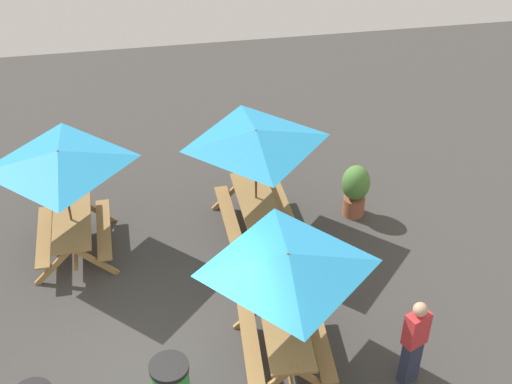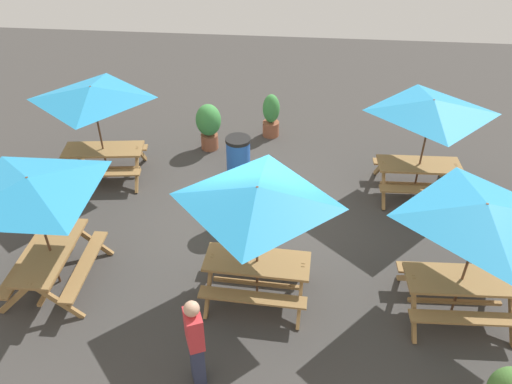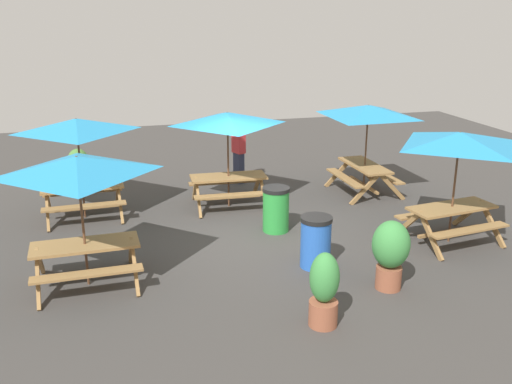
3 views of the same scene
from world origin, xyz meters
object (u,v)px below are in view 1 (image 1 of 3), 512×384
at_px(picnic_table_0, 256,144).
at_px(potted_plant_0, 355,188).
at_px(person_standing, 414,341).
at_px(picnic_table_4, 288,270).
at_px(picnic_table_2, 61,166).

relative_size(picnic_table_0, potted_plant_0, 2.02).
bearing_deg(potted_plant_0, picnic_table_0, 93.80).
bearing_deg(person_standing, picnic_table_0, -90.20).
relative_size(picnic_table_4, potted_plant_0, 2.02).
bearing_deg(picnic_table_4, potted_plant_0, -28.65).
distance_m(picnic_table_0, potted_plant_0, 2.45).
bearing_deg(picnic_table_4, picnic_table_0, 1.05).
relative_size(picnic_table_0, person_standing, 1.40).
distance_m(picnic_table_0, picnic_table_4, 3.37).
xyz_separation_m(picnic_table_2, picnic_table_4, (-3.26, -3.40, 0.00)).
relative_size(picnic_table_4, person_standing, 1.40).
distance_m(picnic_table_0, picnic_table_2, 3.50).
relative_size(picnic_table_2, picnic_table_4, 1.00).
xyz_separation_m(picnic_table_4, person_standing, (-0.69, -1.83, -1.10)).
relative_size(potted_plant_0, person_standing, 0.69).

